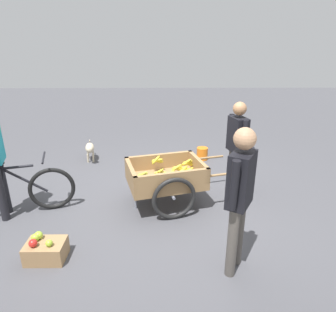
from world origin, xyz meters
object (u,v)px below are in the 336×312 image
at_px(dog, 90,148).
at_px(bystander_person, 240,190).
at_px(fruit_cart, 166,178).
at_px(vendor_person, 237,142).
at_px(bicycle, 15,192).
at_px(plastic_bucket, 202,154).
at_px(mixed_fruit_crate, 45,250).

xyz_separation_m(dog, bystander_person, (-2.32, 3.26, 0.70)).
xyz_separation_m(fruit_cart, vendor_person, (-1.10, -0.31, 0.47)).
bearing_deg(bystander_person, bicycle, -21.90).
relative_size(vendor_person, bicycle, 0.95).
distance_m(bicycle, bystander_person, 3.18).
bearing_deg(fruit_cart, plastic_bucket, -112.40).
height_order(bicycle, plastic_bucket, bicycle).
xyz_separation_m(vendor_person, plastic_bucket, (0.33, -1.56, -0.78)).
xyz_separation_m(vendor_person, mixed_fruit_crate, (2.50, 1.56, -0.78)).
relative_size(bicycle, plastic_bucket, 6.16).
xyz_separation_m(plastic_bucket, mixed_fruit_crate, (2.17, 3.12, -0.01)).
height_order(mixed_fruit_crate, bystander_person, bystander_person).
relative_size(bicycle, dog, 2.42).
distance_m(fruit_cart, vendor_person, 1.23).
xyz_separation_m(fruit_cart, bicycle, (2.16, 0.27, -0.08)).
distance_m(bicycle, mixed_fruit_crate, 1.27).
bearing_deg(vendor_person, bicycle, 10.00).
bearing_deg(bicycle, fruit_cart, -172.92).
relative_size(mixed_fruit_crate, bystander_person, 0.27).
distance_m(vendor_person, plastic_bucket, 1.77).
height_order(fruit_cart, mixed_fruit_crate, fruit_cart).
relative_size(vendor_person, bystander_person, 0.94).
bearing_deg(bicycle, plastic_bucket, -143.93).
bearing_deg(vendor_person, fruit_cart, 15.59).
bearing_deg(mixed_fruit_crate, dog, -86.58).
relative_size(plastic_bucket, bystander_person, 0.16).
bearing_deg(bystander_person, dog, -54.58).
distance_m(vendor_person, bystander_person, 1.78).
distance_m(fruit_cart, plastic_bucket, 2.04).
distance_m(dog, bystander_person, 4.06).
relative_size(fruit_cart, plastic_bucket, 6.88).
distance_m(vendor_person, mixed_fruit_crate, 3.05).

